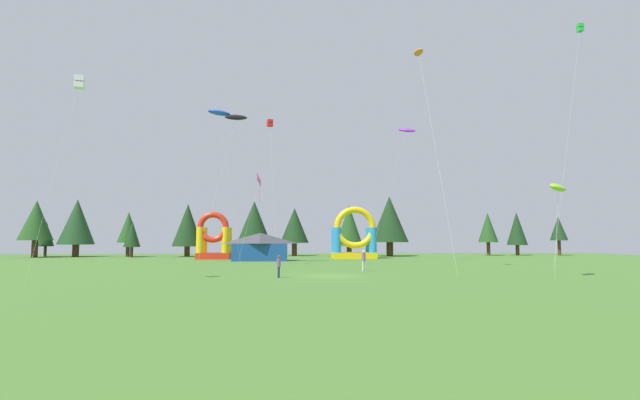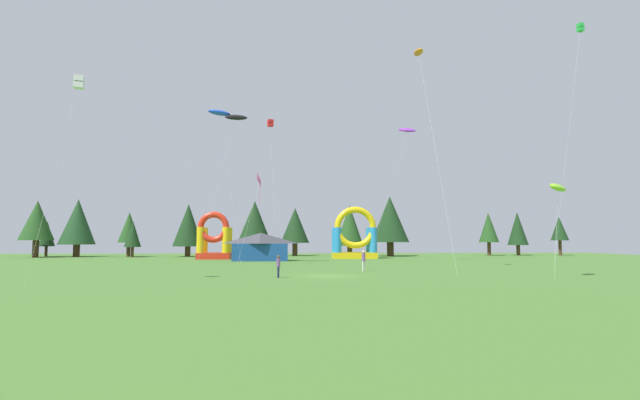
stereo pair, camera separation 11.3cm
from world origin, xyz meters
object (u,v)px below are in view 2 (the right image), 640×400
object	(u,v)px
kite_lime_parafoil	(558,188)
person_far_side	(278,264)
kite_blue_parafoil	(219,113)
kite_white_box	(79,83)
kite_orange_parafoil	(418,53)
inflatable_yellow_castle	(355,239)
kite_green_box	(580,29)
person_midfield	(364,259)
kite_black_parafoil	(236,118)
inflatable_orange_dome	(214,241)
kite_red_box	(270,123)
kite_purple_parafoil	(407,130)
kite_pink_diamond	(260,180)
festival_tent	(261,247)

from	to	relation	value
kite_lime_parafoil	person_far_side	xyz separation A→B (m)	(-20.75, 1.19, -5.67)
kite_blue_parafoil	kite_lime_parafoil	bearing A→B (deg)	-36.15
kite_white_box	person_far_side	xyz separation A→B (m)	(12.82, 4.25, -11.88)
kite_orange_parafoil	kite_blue_parafoil	world-z (taller)	kite_orange_parafoil
inflatable_yellow_castle	kite_green_box	bearing A→B (deg)	-53.52
kite_lime_parafoil	person_midfield	world-z (taller)	kite_lime_parafoil
kite_black_parafoil	inflatable_orange_dome	size ratio (longest dim) A/B	2.62
kite_white_box	kite_red_box	world-z (taller)	kite_red_box
kite_black_parafoil	inflatable_yellow_castle	bearing A→B (deg)	42.50
kite_blue_parafoil	kite_green_box	xyz separation A→B (m)	(36.74, -11.16, 6.00)
kite_lime_parafoil	kite_black_parafoil	bearing A→B (deg)	141.89
kite_blue_parafoil	inflatable_yellow_castle	distance (m)	27.19
kite_red_box	person_far_side	bearing A→B (deg)	-86.33
inflatable_yellow_castle	kite_purple_parafoil	bearing A→B (deg)	-60.91
kite_orange_parafoil	kite_pink_diamond	bearing A→B (deg)	150.06
kite_white_box	person_far_side	size ratio (longest dim) A/B	8.14
inflatable_orange_dome	kite_pink_diamond	bearing A→B (deg)	-66.08
person_midfield	inflatable_orange_dome	bearing A→B (deg)	-88.08
kite_orange_parafoil	kite_white_box	world-z (taller)	kite_orange_parafoil
kite_lime_parafoil	person_far_side	size ratio (longest dim) A/B	4.34
person_far_side	inflatable_yellow_castle	size ratio (longest dim) A/B	0.22
kite_lime_parafoil	kite_pink_diamond	distance (m)	29.15
kite_pink_diamond	kite_red_box	world-z (taller)	kite_red_box
person_far_side	kite_purple_parafoil	bearing A→B (deg)	-15.88
kite_lime_parafoil	kite_purple_parafoil	bearing A→B (deg)	100.94
kite_black_parafoil	kite_green_box	xyz separation A→B (m)	(34.79, -11.15, 6.52)
kite_orange_parafoil	inflatable_yellow_castle	world-z (taller)	kite_orange_parafoil
inflatable_yellow_castle	kite_red_box	bearing A→B (deg)	-163.89
kite_pink_diamond	kite_purple_parafoil	xyz separation A→B (m)	(18.28, 7.59, 7.63)
kite_pink_diamond	person_far_side	xyz separation A→B (m)	(2.39, -16.35, -8.22)
kite_lime_parafoil	kite_black_parafoil	xyz separation A→B (m)	(-26.21, 20.56, 10.29)
kite_green_box	person_midfield	size ratio (longest dim) A/B	13.10
kite_pink_diamond	person_midfield	bearing A→B (deg)	-45.06
kite_orange_parafoil	kite_red_box	size ratio (longest dim) A/B	1.06
inflatable_orange_dome	kite_purple_parafoil	bearing A→B (deg)	-19.88
person_far_side	inflatable_yellow_castle	bearing A→B (deg)	0.68
kite_lime_parafoil	kite_pink_diamond	size ratio (longest dim) A/B	0.72
kite_black_parafoil	person_midfield	bearing A→B (deg)	-44.93
kite_white_box	person_far_side	world-z (taller)	kite_white_box
kite_lime_parafoil	kite_blue_parafoil	size ratio (longest dim) A/B	0.39
kite_red_box	person_far_side	world-z (taller)	kite_red_box
kite_black_parafoil	festival_tent	distance (m)	17.33
kite_lime_parafoil	inflatable_yellow_castle	size ratio (longest dim) A/B	0.94
kite_orange_parafoil	inflatable_orange_dome	world-z (taller)	kite_orange_parafoil
kite_white_box	inflatable_yellow_castle	size ratio (longest dim) A/B	1.76
kite_pink_diamond	person_far_side	distance (m)	18.46
kite_black_parafoil	festival_tent	xyz separation A→B (m)	(2.49, 8.13, -15.10)
person_midfield	person_far_side	distance (m)	9.88
person_midfield	inflatable_yellow_castle	bearing A→B (deg)	-127.28
kite_purple_parafoil	kite_green_box	bearing A→B (deg)	-49.47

